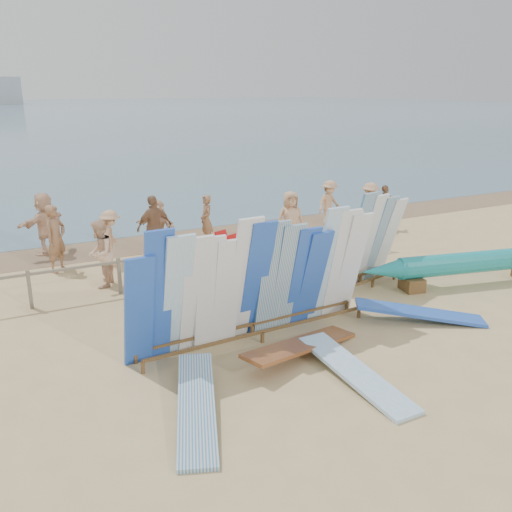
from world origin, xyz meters
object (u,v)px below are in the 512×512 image
beachgoer_5 (158,226)px  flat_board_c (301,355)px  beachgoer_11 (45,224)px  beachgoer_2 (100,254)px  flat_board_b (355,379)px  beachgoer_7 (206,220)px  main_surfboard_rack (257,284)px  vendor_table (345,270)px  beachgoer_4 (154,227)px  side_surfboard_rack (369,243)px  flat_board_d (419,321)px  beachgoer_9 (329,203)px  beach_chair_right (237,257)px  outrigger_canoe (472,264)px  beachgoer_6 (290,220)px  beachgoer_3 (111,238)px  beachgoer_extra_0 (369,206)px  beach_chair_left (195,265)px  beachgoer_10 (384,207)px  stroller (229,253)px  flat_board_e (197,413)px  beachgoer_1 (56,239)px

beachgoer_5 → flat_board_c: bearing=-28.9°
beachgoer_11 → beachgoer_2: size_ratio=1.09×
flat_board_b → beachgoer_7: beachgoer_7 is taller
main_surfboard_rack → vendor_table: bearing=25.7°
beachgoer_4 → side_surfboard_rack: bearing=120.6°
flat_board_d → beachgoer_9: 8.55m
beachgoer_5 → beachgoer_9: size_ratio=0.97×
beach_chair_right → main_surfboard_rack: bearing=-132.1°
outrigger_canoe → vendor_table: (-2.73, 1.56, -0.21)m
flat_board_d → beachgoer_6: bearing=28.0°
beachgoer_11 → beachgoer_3: size_ratio=1.19×
beach_chair_right → beachgoer_7: (0.05, 2.35, 0.54)m
side_surfboard_rack → beachgoer_3: 6.98m
vendor_table → beachgoer_extra_0: 5.70m
beach_chair_left → beach_chair_right: (1.30, 0.15, 0.00)m
flat_board_d → beachgoer_2: beachgoer_2 is taller
beachgoer_6 → beachgoer_9: 3.43m
beachgoer_10 → beachgoer_11: bearing=-3.7°
beachgoer_extra_0 → vendor_table: bearing=29.4°
beachgoer_5 → beachgoer_3: 1.72m
flat_board_b → stroller: bearing=83.7°
vendor_table → beachgoer_11: 8.86m
beach_chair_left → beachgoer_2: beachgoer_2 is taller
side_surfboard_rack → beachgoer_5: (-3.71, 5.27, -0.32)m
beachgoer_6 → flat_board_c: bearing=-109.4°
beachgoer_11 → main_surfboard_rack: bearing=69.0°
flat_board_e → beachgoer_6: beachgoer_6 is taller
main_surfboard_rack → beachgoer_7: main_surfboard_rack is taller
beach_chair_left → beach_chair_right: bearing=35.4°
beachgoer_3 → beachgoer_6: beachgoer_6 is taller
flat_board_c → beach_chair_left: bearing=-17.6°
beach_chair_left → beachgoer_3: beachgoer_3 is taller
beachgoer_9 → beachgoer_4: bearing=173.2°
flat_board_d → beachgoer_10: 7.98m
main_surfboard_rack → beach_chair_left: (0.33, 4.24, -0.91)m
flat_board_c → stroller: bearing=-28.7°
flat_board_c → beachgoer_1: size_ratio=1.49×
beachgoer_5 → beachgoer_4: 0.68m
beach_chair_right → beachgoer_1: 4.87m
side_surfboard_rack → flat_board_d: bearing=-113.1°
beach_chair_left → beachgoer_extra_0: size_ratio=0.51×
beach_chair_left → beachgoer_7: size_ratio=0.53×
beachgoer_10 → beachgoer_1: bearing=5.8°
beachgoer_3 → beachgoer_1: size_ratio=0.86×
beachgoer_7 → beachgoer_3: beachgoer_7 is taller
main_surfboard_rack → beachgoer_10: 9.78m
side_surfboard_rack → vendor_table: side_surfboard_rack is taller
stroller → beachgoer_11: size_ratio=0.52×
beachgoer_2 → beachgoer_5: bearing=163.0°
flat_board_c → flat_board_d: flat_board_c is taller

